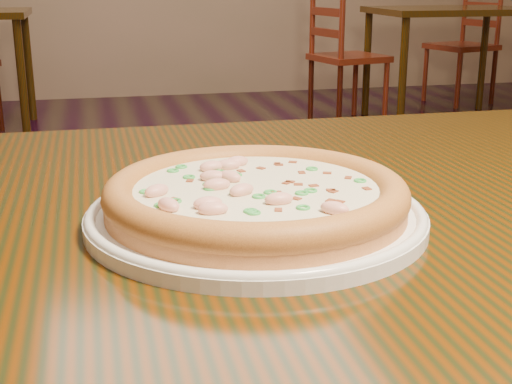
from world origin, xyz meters
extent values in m
cube|color=black|center=(-0.35, -0.76, 0.73)|extent=(1.20, 0.80, 0.04)
cylinder|color=white|center=(-0.47, -0.81, 0.76)|extent=(0.30, 0.30, 0.01)
torus|color=white|center=(-0.47, -0.81, 0.76)|extent=(0.30, 0.30, 0.01)
cylinder|color=#CE8547|center=(-0.47, -0.81, 0.77)|extent=(0.26, 0.26, 0.02)
torus|color=#BF7C36|center=(-0.47, -0.81, 0.78)|extent=(0.27, 0.27, 0.03)
cylinder|color=beige|center=(-0.47, -0.81, 0.78)|extent=(0.22, 0.22, 0.00)
ellipsoid|color=#F2B29E|center=(-0.50, -0.81, 0.79)|extent=(0.02, 0.02, 0.01)
ellipsoid|color=#F2B29E|center=(-0.55, -0.85, 0.79)|extent=(0.02, 0.03, 0.01)
ellipsoid|color=#F2B29E|center=(-0.52, -0.86, 0.79)|extent=(0.03, 0.02, 0.01)
ellipsoid|color=#F2B29E|center=(-0.46, -0.86, 0.79)|extent=(0.02, 0.02, 0.01)
ellipsoid|color=#F2B29E|center=(-0.48, -0.74, 0.79)|extent=(0.02, 0.02, 0.01)
ellipsoid|color=#F2B29E|center=(-0.50, -0.78, 0.79)|extent=(0.03, 0.02, 0.01)
ellipsoid|color=#F2B29E|center=(-0.48, -0.78, 0.79)|extent=(0.03, 0.03, 0.01)
ellipsoid|color=#F2B29E|center=(-0.49, -0.75, 0.79)|extent=(0.03, 0.02, 0.01)
ellipsoid|color=#F2B29E|center=(-0.47, -0.73, 0.79)|extent=(0.03, 0.02, 0.01)
ellipsoid|color=#F2B29E|center=(-0.42, -0.89, 0.79)|extent=(0.03, 0.03, 0.01)
ellipsoid|color=#F2B29E|center=(-0.55, -0.81, 0.79)|extent=(0.03, 0.03, 0.01)
ellipsoid|color=#F2B29E|center=(-0.48, -0.83, 0.79)|extent=(0.03, 0.02, 0.01)
ellipsoid|color=#F2B29E|center=(-0.51, -0.87, 0.79)|extent=(0.03, 0.02, 0.01)
cube|color=maroon|center=(-0.43, -0.80, 0.78)|extent=(0.01, 0.01, 0.00)
cube|color=maroon|center=(-0.43, -0.81, 0.78)|extent=(0.01, 0.01, 0.00)
cube|color=maroon|center=(-0.54, -0.83, 0.78)|extent=(0.01, 0.01, 0.00)
cube|color=maroon|center=(-0.41, -0.74, 0.78)|extent=(0.01, 0.01, 0.00)
cube|color=maroon|center=(-0.38, -0.80, 0.78)|extent=(0.01, 0.01, 0.00)
cube|color=maroon|center=(-0.46, -0.88, 0.78)|extent=(0.01, 0.01, 0.00)
cube|color=maroon|center=(-0.43, -0.74, 0.78)|extent=(0.01, 0.01, 0.00)
cube|color=maroon|center=(-0.52, -0.78, 0.78)|extent=(0.01, 0.01, 0.00)
cube|color=maroon|center=(-0.45, -0.83, 0.78)|extent=(0.01, 0.01, 0.00)
cube|color=maroon|center=(-0.42, -0.82, 0.78)|extent=(0.01, 0.01, 0.00)
cube|color=maroon|center=(-0.41, -0.77, 0.78)|extent=(0.01, 0.01, 0.00)
cube|color=maroon|center=(-0.47, -0.76, 0.78)|extent=(0.01, 0.01, 0.00)
cube|color=maroon|center=(-0.41, -0.87, 0.78)|extent=(0.01, 0.01, 0.00)
cube|color=maroon|center=(-0.44, -0.85, 0.78)|extent=(0.01, 0.01, 0.00)
cube|color=maroon|center=(-0.41, -0.84, 0.78)|extent=(0.01, 0.01, 0.00)
cube|color=maroon|center=(-0.43, -0.74, 0.78)|extent=(0.01, 0.01, 0.00)
cube|color=maroon|center=(-0.39, -0.78, 0.78)|extent=(0.01, 0.01, 0.00)
cube|color=maroon|center=(-0.44, -0.81, 0.78)|extent=(0.01, 0.01, 0.00)
cube|color=maroon|center=(-0.42, -0.86, 0.78)|extent=(0.01, 0.01, 0.00)
cube|color=maroon|center=(-0.45, -0.75, 0.78)|extent=(0.01, 0.01, 0.00)
cube|color=maroon|center=(-0.37, -0.84, 0.78)|extent=(0.01, 0.01, 0.00)
cube|color=maroon|center=(-0.40, -0.84, 0.78)|extent=(0.01, 0.01, 0.00)
torus|color=green|center=(-0.44, -0.88, 0.79)|extent=(0.01, 0.01, 0.00)
torus|color=green|center=(-0.47, -0.84, 0.79)|extent=(0.02, 0.02, 0.00)
torus|color=green|center=(-0.48, -0.77, 0.79)|extent=(0.01, 0.01, 0.00)
torus|color=green|center=(-0.51, -0.84, 0.79)|extent=(0.02, 0.02, 0.00)
torus|color=green|center=(-0.49, -0.88, 0.79)|extent=(0.02, 0.02, 0.00)
torus|color=green|center=(-0.52, -0.77, 0.79)|extent=(0.02, 0.02, 0.00)
torus|color=green|center=(-0.53, -0.74, 0.79)|extent=(0.02, 0.02, 0.00)
torus|color=green|center=(-0.50, -0.79, 0.79)|extent=(0.01, 0.01, 0.00)
torus|color=green|center=(-0.46, -0.83, 0.79)|extent=(0.01, 0.01, 0.00)
torus|color=green|center=(-0.42, -0.83, 0.79)|extent=(0.02, 0.02, 0.00)
torus|color=green|center=(-0.51, -0.81, 0.79)|extent=(0.01, 0.01, 0.00)
torus|color=green|center=(-0.40, -0.77, 0.79)|extent=(0.02, 0.02, 0.00)
torus|color=green|center=(-0.55, -0.84, 0.79)|extent=(0.01, 0.01, 0.00)
torus|color=green|center=(-0.49, -0.76, 0.79)|extent=(0.01, 0.01, 0.00)
torus|color=green|center=(-0.56, -0.80, 0.79)|extent=(0.02, 0.02, 0.00)
torus|color=green|center=(-0.54, -0.84, 0.79)|extent=(0.01, 0.01, 0.00)
torus|color=green|center=(-0.48, -0.88, 0.79)|extent=(0.01, 0.01, 0.00)
torus|color=green|center=(-0.37, -0.81, 0.79)|extent=(0.02, 0.02, 0.00)
torus|color=green|center=(-0.49, -0.83, 0.79)|extent=(0.01, 0.01, 0.00)
torus|color=green|center=(-0.43, -0.84, 0.79)|extent=(0.01, 0.01, 0.00)
torus|color=green|center=(-0.52, -0.73, 0.79)|extent=(0.01, 0.01, 0.00)
torus|color=green|center=(-0.49, -0.79, 0.79)|extent=(0.01, 0.01, 0.00)
cylinder|color=black|center=(-1.00, 3.08, 0.35)|extent=(0.05, 0.05, 0.71)
cylinder|color=black|center=(-1.00, 3.68, 0.35)|extent=(0.05, 0.05, 0.71)
cube|color=black|center=(1.75, 3.04, 0.73)|extent=(1.00, 0.70, 0.04)
cylinder|color=black|center=(1.30, 2.74, 0.35)|extent=(0.05, 0.05, 0.71)
cylinder|color=black|center=(1.30, 3.34, 0.35)|extent=(0.05, 0.05, 0.71)
cylinder|color=black|center=(2.20, 3.34, 0.35)|extent=(0.05, 0.05, 0.71)
cube|color=#5F1E07|center=(1.08, 3.11, 0.43)|extent=(0.50, 0.50, 0.04)
cylinder|color=#5F1E07|center=(1.30, 2.98, 0.21)|extent=(0.04, 0.04, 0.41)
cylinder|color=#5F1E07|center=(1.22, 3.33, 0.21)|extent=(0.04, 0.04, 0.41)
cylinder|color=#5F1E07|center=(0.95, 2.90, 0.21)|extent=(0.04, 0.04, 0.41)
cylinder|color=#5F1E07|center=(0.87, 3.25, 0.21)|extent=(0.04, 0.04, 0.41)
cylinder|color=#5F1E07|center=(0.95, 2.90, 0.47)|extent=(0.04, 0.04, 0.95)
cylinder|color=#5F1E07|center=(0.87, 3.25, 0.47)|extent=(0.04, 0.04, 0.95)
cube|color=#5F1E07|center=(0.91, 3.07, 0.60)|extent=(0.11, 0.36, 0.05)
cube|color=#5F1E07|center=(0.91, 3.07, 0.73)|extent=(0.11, 0.36, 0.05)
cube|color=#5F1E07|center=(2.19, 3.64, 0.43)|extent=(0.52, 0.52, 0.04)
cylinder|color=#5F1E07|center=(1.97, 3.76, 0.21)|extent=(0.04, 0.04, 0.41)
cylinder|color=#5F1E07|center=(2.06, 3.42, 0.21)|extent=(0.04, 0.04, 0.41)
cylinder|color=#5F1E07|center=(2.31, 3.86, 0.21)|extent=(0.04, 0.04, 0.41)
cylinder|color=#5F1E07|center=(2.41, 3.51, 0.21)|extent=(0.04, 0.04, 0.41)
cylinder|color=#5F1E07|center=(2.31, 3.86, 0.47)|extent=(0.04, 0.04, 0.95)
cylinder|color=#5F1E07|center=(2.41, 3.51, 0.47)|extent=(0.04, 0.04, 0.95)
cube|color=#5F1E07|center=(2.36, 3.69, 0.60)|extent=(0.12, 0.36, 0.05)
cube|color=#5F1E07|center=(2.36, 3.69, 0.73)|extent=(0.12, 0.36, 0.05)
camera|label=1|loc=(-0.60, -1.39, 0.96)|focal=50.00mm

